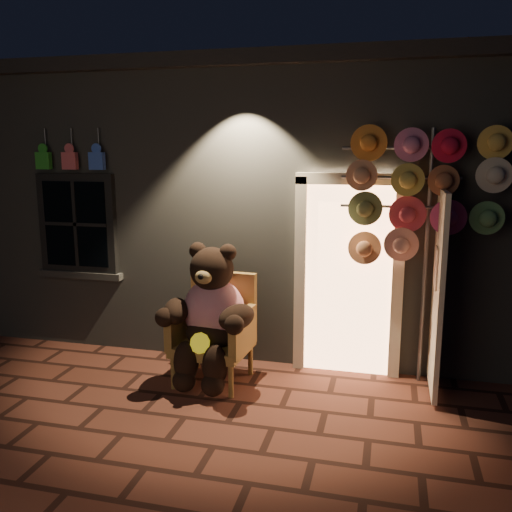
% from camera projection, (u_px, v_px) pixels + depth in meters
% --- Properties ---
extents(ground, '(60.00, 60.00, 0.00)m').
position_uv_depth(ground, '(184.00, 417.00, 5.00)').
color(ground, '#582C21').
rests_on(ground, ground).
extents(shop_building, '(7.30, 5.95, 3.51)m').
position_uv_depth(shop_building, '(275.00, 195.00, 8.46)').
color(shop_building, slate).
rests_on(shop_building, ground).
extents(wicker_armchair, '(0.83, 0.76, 1.13)m').
position_uv_depth(wicker_armchair, '(216.00, 328.00, 5.75)').
color(wicker_armchair, olive).
rests_on(wicker_armchair, ground).
extents(teddy_bear, '(1.06, 0.85, 1.46)m').
position_uv_depth(teddy_bear, '(211.00, 315.00, 5.58)').
color(teddy_bear, '#AC1239').
rests_on(teddy_bear, ground).
extents(hat_rack, '(1.59, 0.22, 2.66)m').
position_uv_depth(hat_rack, '(420.00, 190.00, 5.34)').
color(hat_rack, '#59595E').
rests_on(hat_rack, ground).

